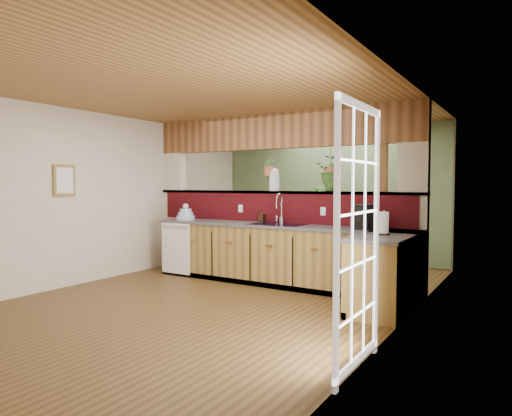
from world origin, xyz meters
The scene contains 27 objects.
ground centered at (0.00, 0.00, 0.00)m, with size 4.60×7.00×0.01m, color #4C3417.
ceiling centered at (0.00, 0.00, 2.60)m, with size 4.60×7.00×0.01m, color brown.
wall_back centered at (0.00, 3.50, 1.30)m, with size 4.60×0.02×2.60m, color beige.
wall_left centered at (-2.30, 0.00, 1.30)m, with size 0.02×7.00×2.60m, color beige.
wall_right centered at (2.30, 0.00, 1.30)m, with size 0.02×7.00×2.60m, color beige.
pass_through_partition centered at (0.03, 1.35, 1.19)m, with size 4.60×0.21×2.60m.
pass_through_ledge centered at (0.00, 1.35, 1.37)m, with size 4.60×0.21×0.04m, color brown.
header_beam centered at (0.00, 1.35, 2.33)m, with size 4.60×0.15×0.55m, color brown.
sage_backwall centered at (0.00, 3.48, 1.30)m, with size 4.55×0.02×2.55m, color #5B724E.
countertop centered at (0.84, 0.87, 0.45)m, with size 4.14×1.52×0.90m.
dishwasher centered at (-1.48, 0.66, 0.46)m, with size 0.58×0.03×0.82m.
navy_sink centered at (0.25, 0.98, 0.82)m, with size 0.82×0.50×0.18m.
french_door centered at (2.27, -1.30, 1.05)m, with size 0.06×1.02×2.16m, color white.
framed_print centered at (-2.27, -0.80, 1.55)m, with size 0.04×0.35×0.45m.
faucet centered at (0.20, 1.13, 1.15)m, with size 0.20×0.20×0.46m.
dish_stack centered at (-1.50, 0.94, 0.98)m, with size 0.31×0.31×0.27m.
soap_dispenser centered at (-0.13, 1.14, 1.00)m, with size 0.09×0.09×0.19m, color #352013.
coffee_maker centered at (1.59, 0.95, 1.05)m, with size 0.18×0.30×0.33m.
paper_towel centered at (1.98, 0.41, 1.03)m, with size 0.14×0.14×0.29m.
glass_jar centered at (-0.03, 1.35, 1.57)m, with size 0.16×0.16×0.36m.
ledge_plant_right centered at (0.92, 1.35, 1.56)m, with size 0.19×0.19×0.34m, color #2E561D.
hanging_plant_a centered at (-0.11, 1.35, 1.85)m, with size 0.22×0.17×0.49m.
hanging_plant_b centered at (0.92, 1.35, 1.88)m, with size 0.38×0.33×0.55m.
shelving_console centered at (-0.61, 3.25, 0.50)m, with size 1.41×0.38×0.94m, color black.
shelf_plant_a centered at (-1.05, 3.25, 1.19)m, with size 0.23×0.16×0.44m, color #2E561D.
shelf_plant_b centered at (-0.15, 3.25, 1.22)m, with size 0.28×0.28×0.50m, color #2E561D.
floor_plant centered at (1.02, 2.04, 0.36)m, with size 0.65×0.56×0.72m, color #2E561D.
Camera 1 is at (3.52, -4.92, 1.50)m, focal length 32.00 mm.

